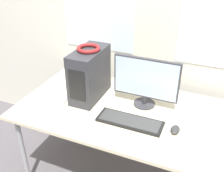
{
  "coord_description": "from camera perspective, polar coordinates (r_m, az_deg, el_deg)",
  "views": [
    {
      "loc": [
        0.52,
        -1.17,
        1.95
      ],
      "look_at": [
        -0.17,
        0.47,
        0.95
      ],
      "focal_mm": 42.0,
      "sensor_mm": 36.0,
      "label": 1
    }
  ],
  "objects": [
    {
      "name": "pc_tower",
      "position": [
        2.18,
        -4.9,
        2.57
      ],
      "size": [
        0.2,
        0.42,
        0.42
      ],
      "color": "#2D2D33",
      "rests_on": "desk"
    },
    {
      "name": "cell_phone",
      "position": [
        2.24,
        -10.68,
        -3.15
      ],
      "size": [
        0.1,
        0.16,
        0.01
      ],
      "rotation": [
        0.0,
        0.0,
        0.21
      ],
      "color": "#99999E",
      "rests_on": "desk"
    },
    {
      "name": "mouse",
      "position": [
        1.92,
        13.59,
        -9.23
      ],
      "size": [
        0.06,
        0.1,
        0.03
      ],
      "color": "#2D2D2D",
      "rests_on": "desk"
    },
    {
      "name": "wall_back",
      "position": [
        2.37,
        9.79,
        14.39
      ],
      "size": [
        8.0,
        0.07,
        2.7
      ],
      "color": "beige",
      "rests_on": "ground_plane"
    },
    {
      "name": "desk",
      "position": [
        2.12,
        4.29,
        -6.51
      ],
      "size": [
        1.83,
        0.94,
        0.76
      ],
      "color": "beige",
      "rests_on": "ground_plane"
    },
    {
      "name": "monitor_main",
      "position": [
        2.06,
        7.38,
        1.12
      ],
      "size": [
        0.52,
        0.18,
        0.41
      ],
      "color": "#333338",
      "rests_on": "desk"
    },
    {
      "name": "keyboard",
      "position": [
        1.96,
        3.92,
        -7.67
      ],
      "size": [
        0.49,
        0.17,
        0.02
      ],
      "color": "black",
      "rests_on": "desk"
    },
    {
      "name": "headphones",
      "position": [
        2.09,
        -5.16,
        8.16
      ],
      "size": [
        0.19,
        0.19,
        0.03
      ],
      "color": "maroon",
      "rests_on": "pc_tower"
    }
  ]
}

